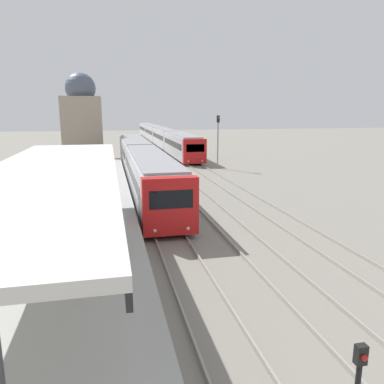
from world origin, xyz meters
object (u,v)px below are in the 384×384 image
at_px(person_on_platform, 110,219).
at_px(train_near, 141,161).
at_px(signal_post_near, 358,383).
at_px(signal_mast_far, 218,136).
at_px(train_far, 160,135).

bearing_deg(person_on_platform, train_near, 81.70).
bearing_deg(signal_post_near, person_on_platform, 115.78).
height_order(train_near, signal_mast_far, signal_mast_far).
relative_size(signal_post_near, signal_mast_far, 0.35).
height_order(signal_post_near, signal_mast_far, signal_mast_far).
height_order(train_near, signal_post_near, train_near).
bearing_deg(signal_mast_far, train_near, -148.19).
bearing_deg(person_on_platform, signal_post_near, -64.22).
xyz_separation_m(train_near, signal_post_near, (1.46, -27.00, -0.51)).
distance_m(train_near, signal_mast_far, 9.95).
bearing_deg(person_on_platform, train_far, 80.45).
xyz_separation_m(person_on_platform, signal_mast_far, (11.02, 23.59, 1.41)).
height_order(person_on_platform, signal_mast_far, signal_mast_far).
height_order(person_on_platform, train_near, train_near).
distance_m(train_near, signal_post_near, 27.04).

